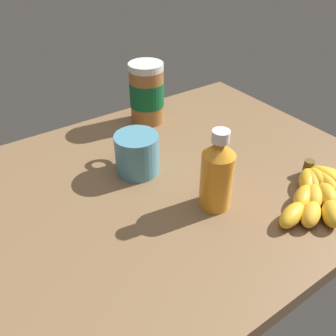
% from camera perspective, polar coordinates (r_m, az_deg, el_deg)
% --- Properties ---
extents(ground_plane, '(0.92, 0.65, 0.03)m').
position_cam_1_polar(ground_plane, '(0.70, -2.28, -3.93)').
color(ground_plane, brown).
extents(peanut_butter_jar, '(0.08, 0.08, 0.15)m').
position_cam_1_polar(peanut_butter_jar, '(0.89, -3.45, 11.99)').
color(peanut_butter_jar, '#9E602D').
rests_on(peanut_butter_jar, ground_plane).
extents(honey_bottle, '(0.06, 0.06, 0.15)m').
position_cam_1_polar(honey_bottle, '(0.61, 7.96, -0.86)').
color(honey_bottle, orange).
rests_on(honey_bottle, ground_plane).
extents(coffee_mug, '(0.09, 0.12, 0.08)m').
position_cam_1_polar(coffee_mug, '(0.71, -5.24, 2.35)').
color(coffee_mug, teal).
rests_on(coffee_mug, ground_plane).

